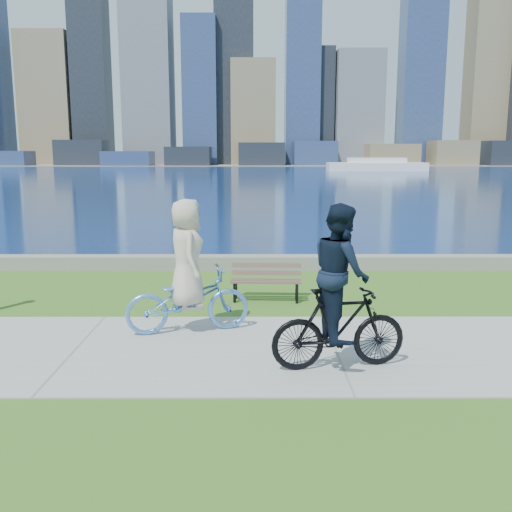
{
  "coord_description": "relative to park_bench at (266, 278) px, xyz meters",
  "views": [
    {
      "loc": [
        -1.24,
        -8.36,
        3.0
      ],
      "look_at": [
        -1.22,
        2.06,
        1.1
      ],
      "focal_mm": 40.0,
      "sensor_mm": 36.0,
      "label": 1
    }
  ],
  "objects": [
    {
      "name": "ground",
      "position": [
        1.01,
        -3.04,
        -0.45
      ],
      "size": [
        320.0,
        320.0,
        0.0
      ],
      "primitive_type": "plane",
      "color": "#335E18",
      "rests_on": "ground"
    },
    {
      "name": "concrete_path",
      "position": [
        1.01,
        -3.04,
        -0.44
      ],
      "size": [
        80.0,
        3.5,
        0.02
      ],
      "primitive_type": "cube",
      "color": "#969692",
      "rests_on": "ground"
    },
    {
      "name": "seawall",
      "position": [
        1.01,
        3.16,
        -0.28
      ],
      "size": [
        90.0,
        0.5,
        0.35
      ],
      "primitive_type": "cube",
      "color": "slate",
      "rests_on": "ground"
    },
    {
      "name": "bay_water",
      "position": [
        1.01,
        68.96,
        -0.45
      ],
      "size": [
        320.0,
        131.0,
        0.01
      ],
      "primitive_type": "cube",
      "color": "navy",
      "rests_on": "ground"
    },
    {
      "name": "far_shore",
      "position": [
        1.01,
        126.96,
        -0.39
      ],
      "size": [
        320.0,
        30.0,
        0.12
      ],
      "primitive_type": "cube",
      "color": "gray",
      "rests_on": "ground"
    },
    {
      "name": "city_skyline",
      "position": [
        -4.01,
        127.39,
        23.33
      ],
      "size": [
        181.11,
        21.77,
        76.0
      ],
      "color": "black",
      "rests_on": "ground"
    },
    {
      "name": "ferry_far",
      "position": [
        19.42,
        81.41,
        0.43
      ],
      "size": [
        15.72,
        4.49,
        2.13
      ],
      "color": "white",
      "rests_on": "ground"
    },
    {
      "name": "park_bench",
      "position": [
        0.0,
        0.0,
        0.0
      ],
      "size": [
        1.46,
        0.57,
        0.74
      ],
      "rotation": [
        0.0,
        0.0,
        -0.05
      ],
      "color": "black",
      "rests_on": "ground"
    },
    {
      "name": "cyclist_woman",
      "position": [
        -1.36,
        -2.15,
        0.4
      ],
      "size": [
        1.22,
        2.19,
        2.24
      ],
      "rotation": [
        0.0,
        0.0,
        1.83
      ],
      "color": "#5790D4",
      "rests_on": "ground"
    },
    {
      "name": "cyclist_man",
      "position": [
        0.94,
        -3.8,
        0.54
      ],
      "size": [
        0.87,
        1.98,
        2.31
      ],
      "rotation": [
        0.0,
        0.0,
        1.74
      ],
      "color": "black",
      "rests_on": "ground"
    }
  ]
}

